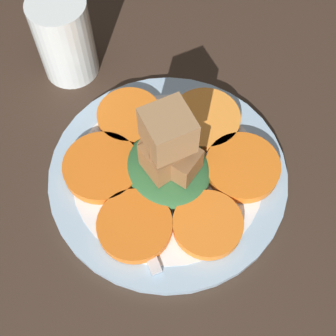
# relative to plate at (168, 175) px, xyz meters

# --- Properties ---
(table_slab) EXTENTS (1.20, 1.20, 0.02)m
(table_slab) POSITION_rel_plate_xyz_m (0.00, 0.00, -0.02)
(table_slab) COLOR #38281E
(table_slab) RESTS_ON ground
(plate) EXTENTS (0.26, 0.26, 0.01)m
(plate) POSITION_rel_plate_xyz_m (0.00, 0.00, 0.00)
(plate) COLOR #99B7D1
(plate) RESTS_ON table_slab
(carrot_slice_0) EXTENTS (0.07, 0.07, 0.01)m
(carrot_slice_0) POSITION_rel_plate_xyz_m (-0.08, -0.00, 0.01)
(carrot_slice_0) COLOR orange
(carrot_slice_0) RESTS_ON plate
(carrot_slice_1) EXTENTS (0.08, 0.08, 0.01)m
(carrot_slice_1) POSITION_rel_plate_xyz_m (-0.04, -0.06, 0.01)
(carrot_slice_1) COLOR orange
(carrot_slice_1) RESTS_ON plate
(carrot_slice_2) EXTENTS (0.08, 0.08, 0.01)m
(carrot_slice_2) POSITION_rel_plate_xyz_m (0.04, -0.06, 0.01)
(carrot_slice_2) COLOR orange
(carrot_slice_2) RESTS_ON plate
(carrot_slice_3) EXTENTS (0.07, 0.07, 0.01)m
(carrot_slice_3) POSITION_rel_plate_xyz_m (0.07, -0.00, 0.01)
(carrot_slice_3) COLOR orange
(carrot_slice_3) RESTS_ON plate
(carrot_slice_4) EXTENTS (0.08, 0.08, 0.01)m
(carrot_slice_4) POSITION_rel_plate_xyz_m (0.04, 0.07, 0.01)
(carrot_slice_4) COLOR orange
(carrot_slice_4) RESTS_ON plate
(carrot_slice_5) EXTENTS (0.08, 0.08, 0.01)m
(carrot_slice_5) POSITION_rel_plate_xyz_m (-0.03, 0.07, 0.01)
(carrot_slice_5) COLOR orange
(carrot_slice_5) RESTS_ON plate
(center_pile) EXTENTS (0.10, 0.09, 0.11)m
(center_pile) POSITION_rel_plate_xyz_m (-0.00, -0.00, 0.05)
(center_pile) COLOR #2D6033
(center_pile) RESTS_ON plate
(fork) EXTENTS (0.18, 0.05, 0.00)m
(fork) POSITION_rel_plate_xyz_m (-0.00, -0.05, 0.01)
(fork) COLOR silver
(fork) RESTS_ON plate
(water_glass) EXTENTS (0.07, 0.07, 0.10)m
(water_glass) POSITION_rel_plate_xyz_m (-0.19, -0.02, 0.05)
(water_glass) COLOR silver
(water_glass) RESTS_ON table_slab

